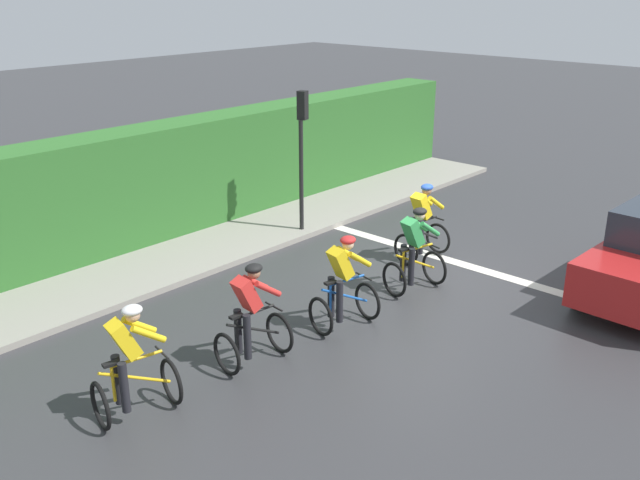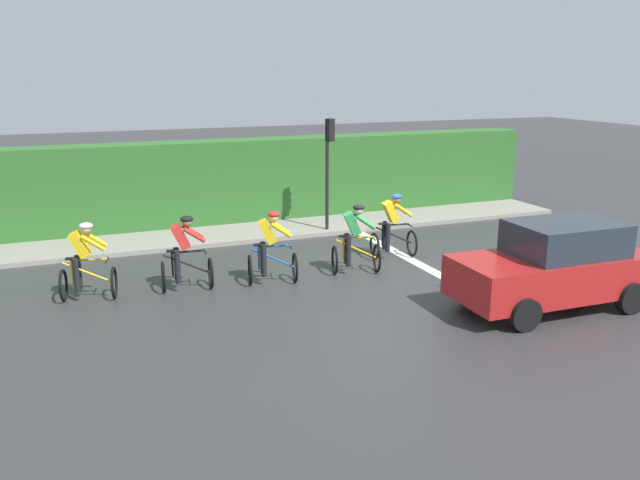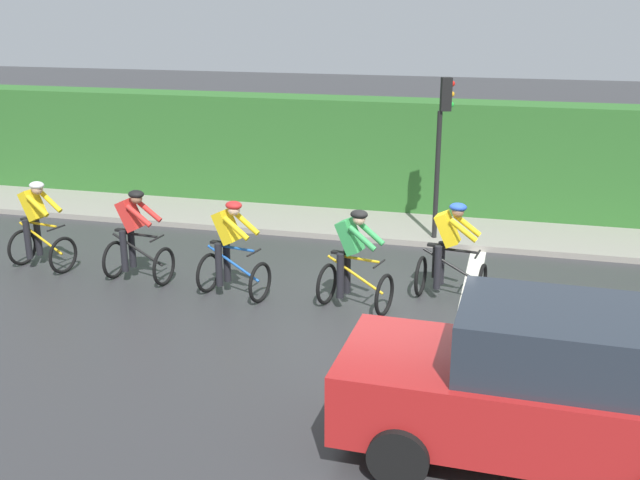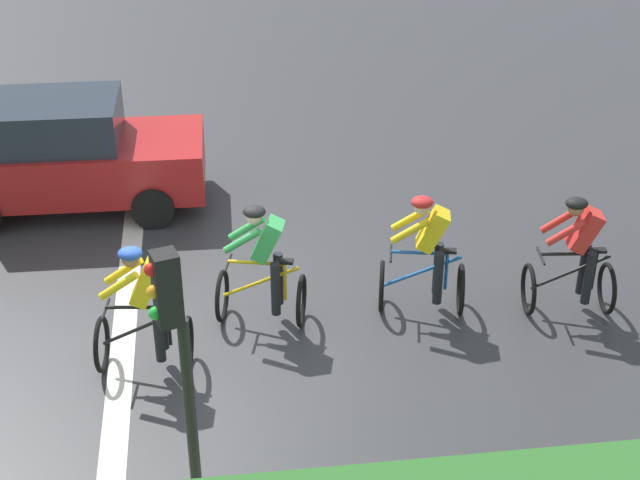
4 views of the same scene
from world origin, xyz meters
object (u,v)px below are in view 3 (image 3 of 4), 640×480
(cyclist_mid, at_px, (231,251))
(car_red, at_px, (541,387))
(cyclist_fourth, at_px, (353,262))
(cyclist_second, at_px, (135,238))
(cyclist_trailing, at_px, (450,254))
(traffic_light_near_crossing, at_px, (442,135))
(cyclist_lead, at_px, (38,227))

(cyclist_mid, xyz_separation_m, car_red, (-3.58, -4.86, 0.08))
(cyclist_fourth, bearing_deg, cyclist_mid, 89.72)
(cyclist_second, height_order, cyclist_trailing, same)
(cyclist_second, height_order, car_red, car_red)
(cyclist_mid, xyz_separation_m, cyclist_fourth, (-0.01, -2.07, 0.00))
(cyclist_fourth, bearing_deg, cyclist_second, 86.18)
(car_red, bearing_deg, cyclist_trailing, 17.07)
(cyclist_trailing, distance_m, car_red, 4.58)
(car_red, bearing_deg, traffic_light_near_crossing, 14.08)
(cyclist_second, xyz_separation_m, car_red, (-3.84, -6.73, 0.08))
(car_red, bearing_deg, cyclist_second, 60.33)
(cyclist_fourth, relative_size, car_red, 0.40)
(cyclist_lead, xyz_separation_m, car_red, (-3.99, -8.77, 0.08))
(cyclist_second, bearing_deg, traffic_light_near_crossing, -53.90)
(cyclist_second, relative_size, cyclist_mid, 1.00)
(cyclist_mid, height_order, car_red, car_red)
(cyclist_mid, bearing_deg, cyclist_trailing, -77.18)
(cyclist_trailing, height_order, traffic_light_near_crossing, traffic_light_near_crossing)
(cyclist_mid, bearing_deg, cyclist_fourth, -90.28)
(cyclist_mid, bearing_deg, cyclist_second, 82.31)
(cyclist_second, relative_size, cyclist_trailing, 1.00)
(cyclist_mid, xyz_separation_m, cyclist_trailing, (0.80, -3.51, 0.00))
(car_red, relative_size, traffic_light_near_crossing, 1.24)
(cyclist_mid, relative_size, car_red, 0.40)
(cyclist_trailing, xyz_separation_m, car_red, (-4.38, -1.35, 0.08))
(cyclist_lead, distance_m, cyclist_mid, 3.93)
(cyclist_lead, relative_size, cyclist_fourth, 1.00)
(cyclist_lead, bearing_deg, cyclist_second, -94.21)
(cyclist_lead, height_order, car_red, car_red)
(traffic_light_near_crossing, bearing_deg, cyclist_trailing, -170.41)
(cyclist_second, relative_size, traffic_light_near_crossing, 0.50)
(cyclist_mid, relative_size, traffic_light_near_crossing, 0.50)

